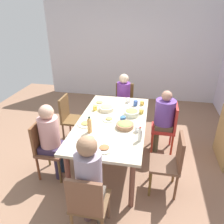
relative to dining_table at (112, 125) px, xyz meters
name	(u,v)px	position (x,y,z in m)	size (l,w,h in m)	color
ground_plane	(112,160)	(0.00, 0.00, -0.70)	(6.93, 6.93, 0.00)	#87634D
wall_left	(133,51)	(-2.95, 0.00, 0.60)	(0.12, 4.73, 2.60)	silver
dining_table	(112,125)	(0.00, 0.00, 0.00)	(1.95, 1.05, 0.78)	#C0B599
chair_0	(168,125)	(-0.49, 0.90, -0.19)	(0.40, 0.40, 0.90)	#B42924
person_0	(164,115)	(-0.49, 0.81, 0.00)	(0.34, 0.34, 1.15)	brown
chair_1	(171,161)	(0.49, 0.90, -0.19)	(0.40, 0.40, 0.90)	brown
chair_2	(124,102)	(-1.35, 0.00, -0.19)	(0.40, 0.40, 0.90)	brown
person_2	(123,96)	(-1.26, 0.00, -0.01)	(0.30, 0.30, 1.16)	#414141
chair_3	(88,202)	(1.35, 0.00, -0.19)	(0.40, 0.40, 0.90)	brown
person_3	(89,178)	(1.26, 0.00, 0.06)	(0.30, 0.30, 1.29)	brown
chair_4	(46,146)	(0.49, -0.90, -0.19)	(0.40, 0.40, 0.90)	brown
person_4	(50,135)	(0.49, -0.81, 0.01)	(0.30, 0.30, 1.19)	#24374E
chair_5	(70,116)	(-0.49, -0.90, -0.19)	(0.40, 0.40, 0.90)	brown
plate_0	(86,124)	(0.19, -0.37, 0.09)	(0.25, 0.25, 0.04)	silver
plate_1	(109,119)	(-0.01, -0.05, 0.09)	(0.21, 0.21, 0.04)	silver
plate_2	(104,148)	(0.75, 0.04, 0.09)	(0.23, 0.23, 0.04)	silver
plate_3	(90,139)	(0.58, -0.19, 0.09)	(0.21, 0.21, 0.04)	white
plate_4	(99,103)	(-0.60, -0.35, 0.09)	(0.23, 0.23, 0.04)	beige
bowl_0	(132,113)	(-0.24, 0.28, 0.13)	(0.25, 0.25, 0.10)	beige
bowl_1	(106,108)	(-0.35, -0.17, 0.12)	(0.26, 0.26, 0.09)	beige
bowl_2	(125,125)	(0.17, 0.23, 0.12)	(0.26, 0.26, 0.08)	#946748
cup_0	(128,100)	(-0.75, 0.16, 0.12)	(0.11, 0.07, 0.08)	white
cup_1	(142,103)	(-0.68, 0.42, 0.12)	(0.11, 0.07, 0.07)	#EBBC4B
cup_2	(138,129)	(0.25, 0.42, 0.12)	(0.11, 0.07, 0.09)	white
cup_3	(95,108)	(-0.31, -0.36, 0.12)	(0.11, 0.07, 0.08)	#ECD04B
cup_4	(135,103)	(-0.63, 0.31, 0.13)	(0.11, 0.08, 0.10)	#3B579F
cup_5	(141,111)	(-0.34, 0.43, 0.12)	(0.12, 0.08, 0.08)	#E7C356
cup_6	(123,119)	(0.01, 0.17, 0.12)	(0.12, 0.09, 0.09)	#33619E
bottle_0	(140,134)	(0.48, 0.47, 0.18)	(0.05, 0.05, 0.21)	silver
bottle_1	(89,125)	(0.40, -0.24, 0.20)	(0.06, 0.06, 0.25)	tan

